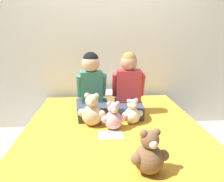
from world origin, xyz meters
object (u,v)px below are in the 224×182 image
at_px(teddy_bear_held_by_left_child, 92,112).
at_px(sign_card, 111,135).
at_px(teddy_bear_between_children, 113,118).
at_px(teddy_bear_at_foot_of_bed, 149,155).
at_px(child_on_right, 129,88).
at_px(pillow_at_headboard, 109,96).
at_px(child_on_left, 92,90).
at_px(teddy_bear_held_by_right_child, 132,113).
at_px(bed, 114,151).

bearing_deg(teddy_bear_held_by_left_child, sign_card, -39.66).
relative_size(teddy_bear_between_children, teddy_bear_at_foot_of_bed, 0.90).
xyz_separation_m(child_on_right, pillow_at_headboard, (-0.18, 0.48, -0.23)).
distance_m(child_on_left, teddy_bear_held_by_right_child, 0.49).
height_order(child_on_left, teddy_bear_held_by_right_child, child_on_left).
xyz_separation_m(child_on_left, child_on_right, (0.39, 0.00, 0.01)).
distance_m(bed, sign_card, 0.27).
bearing_deg(child_on_right, teddy_bear_between_children, -114.14).
bearing_deg(sign_card, teddy_bear_held_by_right_child, 45.40).
relative_size(teddy_bear_held_by_right_child, sign_card, 1.19).
distance_m(bed, pillow_at_headboard, 0.89).
height_order(child_on_right, teddy_bear_held_by_right_child, child_on_right).
xyz_separation_m(child_on_left, pillow_at_headboard, (0.21, 0.48, -0.22)).
height_order(bed, teddy_bear_at_foot_of_bed, teddy_bear_at_foot_of_bed).
bearing_deg(pillow_at_headboard, teddy_bear_at_foot_of_bed, -83.69).
distance_m(teddy_bear_between_children, sign_card, 0.16).
height_order(teddy_bear_between_children, teddy_bear_at_foot_of_bed, teddy_bear_at_foot_of_bed).
xyz_separation_m(child_on_left, sign_card, (0.16, -0.48, -0.27)).
bearing_deg(teddy_bear_at_foot_of_bed, child_on_right, 79.99).
distance_m(teddy_bear_at_foot_of_bed, pillow_at_headboard, 1.46).
bearing_deg(teddy_bear_at_foot_of_bed, pillow_at_headboard, 87.61).
bearing_deg(teddy_bear_between_children, teddy_bear_at_foot_of_bed, -77.28).
height_order(child_on_left, teddy_bear_at_foot_of_bed, child_on_left).
bearing_deg(teddy_bear_held_by_left_child, child_on_left, 104.82).
relative_size(bed, teddy_bear_at_foot_of_bed, 6.81).
xyz_separation_m(teddy_bear_held_by_left_child, teddy_bear_between_children, (0.19, -0.10, -0.02)).
height_order(teddy_bear_held_by_right_child, teddy_bear_between_children, teddy_bear_between_children).
bearing_deg(child_on_left, teddy_bear_held_by_left_child, -97.13).
bearing_deg(teddy_bear_held_by_right_child, child_on_right, 76.97).
relative_size(child_on_left, teddy_bear_at_foot_of_bed, 2.26).
bearing_deg(pillow_at_headboard, teddy_bear_held_by_left_child, -105.17).
bearing_deg(teddy_bear_held_by_left_child, teddy_bear_between_children, -13.50).
relative_size(child_on_right, sign_card, 3.16).
relative_size(child_on_left, teddy_bear_held_by_left_child, 2.11).
distance_m(child_on_right, teddy_bear_between_children, 0.45).
bearing_deg(bed, teddy_bear_held_by_left_child, 154.42).
bearing_deg(sign_card, teddy_bear_at_foot_of_bed, -67.61).
height_order(child_on_right, pillow_at_headboard, child_on_right).
xyz_separation_m(bed, teddy_bear_between_children, (-0.01, -0.00, 0.35)).
distance_m(teddy_bear_between_children, pillow_at_headboard, 0.85).
bearing_deg(pillow_at_headboard, child_on_right, -68.97).
height_order(teddy_bear_at_foot_of_bed, pillow_at_headboard, teddy_bear_at_foot_of_bed).
height_order(child_on_left, teddy_bear_between_children, child_on_left).
height_order(teddy_bear_held_by_right_child, teddy_bear_at_foot_of_bed, teddy_bear_at_foot_of_bed).
xyz_separation_m(teddy_bear_held_by_right_child, pillow_at_headboard, (-0.18, 0.73, -0.05)).
xyz_separation_m(teddy_bear_at_foot_of_bed, pillow_at_headboard, (-0.16, 1.45, -0.07)).
bearing_deg(child_on_left, pillow_at_headboard, 58.80).
relative_size(child_on_right, teddy_bear_at_foot_of_bed, 2.26).
xyz_separation_m(bed, child_on_right, (0.18, 0.37, 0.52)).
distance_m(child_on_left, pillow_at_headboard, 0.56).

